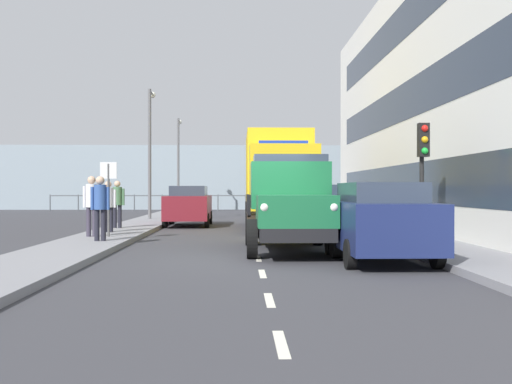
# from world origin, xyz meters

# --- Properties ---
(ground_plane) EXTENTS (80.00, 80.00, 0.00)m
(ground_plane) POSITION_xyz_m (0.00, -9.29, 0.00)
(ground_plane) COLOR #38383D
(sidewalk_left) EXTENTS (2.05, 41.90, 0.15)m
(sidewalk_left) POSITION_xyz_m (-4.60, -9.29, 0.07)
(sidewalk_left) COLOR gray
(sidewalk_left) RESTS_ON ground_plane
(sidewalk_right) EXTENTS (2.05, 41.90, 0.15)m
(sidewalk_right) POSITION_xyz_m (4.60, -9.29, 0.07)
(sidewalk_right) COLOR gray
(sidewalk_right) RESTS_ON ground_plane
(road_centreline_markings) EXTENTS (0.12, 38.84, 0.01)m
(road_centreline_markings) POSITION_xyz_m (0.00, -9.34, 0.00)
(road_centreline_markings) COLOR silver
(road_centreline_markings) RESTS_ON ground_plane
(sea_horizon) EXTENTS (80.00, 0.80, 5.00)m
(sea_horizon) POSITION_xyz_m (0.00, -33.24, 2.50)
(sea_horizon) COLOR #84939E
(sea_horizon) RESTS_ON ground_plane
(seawall_railing) EXTENTS (28.08, 0.08, 1.20)m
(seawall_railing) POSITION_xyz_m (-0.00, -29.64, 0.92)
(seawall_railing) COLOR #4C5156
(seawall_railing) RESTS_ON ground_plane
(truck_vintage_green) EXTENTS (2.17, 5.64, 2.43)m
(truck_vintage_green) POSITION_xyz_m (-0.82, -1.52, 1.18)
(truck_vintage_green) COLOR black
(truck_vintage_green) RESTS_ON ground_plane
(lorry_cargo_yellow) EXTENTS (2.58, 8.20, 3.87)m
(lorry_cargo_yellow) POSITION_xyz_m (-1.12, -10.60, 2.08)
(lorry_cargo_yellow) COLOR gold
(lorry_cargo_yellow) RESTS_ON ground_plane
(car_navy_kerbside_near) EXTENTS (1.92, 4.26, 1.72)m
(car_navy_kerbside_near) POSITION_xyz_m (-2.62, 0.36, 0.90)
(car_navy_kerbside_near) COLOR navy
(car_navy_kerbside_near) RESTS_ON ground_plane
(car_teal_kerbside_1) EXTENTS (1.85, 3.84, 1.72)m
(car_teal_kerbside_1) POSITION_xyz_m (-2.62, -5.68, 0.89)
(car_teal_kerbside_1) COLOR #1E6670
(car_teal_kerbside_1) RESTS_ON ground_plane
(car_silver_kerbside_2) EXTENTS (1.77, 3.86, 1.72)m
(car_silver_kerbside_2) POSITION_xyz_m (-2.62, -11.19, 0.89)
(car_silver_kerbside_2) COLOR #B7BABF
(car_silver_kerbside_2) RESTS_ON ground_plane
(car_maroon_oppositeside_0) EXTENTS (1.89, 4.05, 1.72)m
(car_maroon_oppositeside_0) POSITION_xyz_m (2.62, -12.34, 0.90)
(car_maroon_oppositeside_0) COLOR maroon
(car_maroon_oppositeside_0) RESTS_ON ground_plane
(pedestrian_by_lamp) EXTENTS (0.53, 0.34, 1.79)m
(pedestrian_by_lamp) POSITION_xyz_m (4.29, -3.25, 1.21)
(pedestrian_by_lamp) COLOR black
(pedestrian_by_lamp) RESTS_ON sidewalk_right
(pedestrian_near_railing) EXTENTS (0.53, 0.34, 1.83)m
(pedestrian_near_railing) POSITION_xyz_m (4.90, -4.77, 1.23)
(pedestrian_near_railing) COLOR #383342
(pedestrian_near_railing) RESTS_ON sidewalk_right
(pedestrian_strolling) EXTENTS (0.53, 0.34, 1.70)m
(pedestrian_strolling) POSITION_xyz_m (4.81, -6.64, 1.15)
(pedestrian_strolling) COLOR black
(pedestrian_strolling) RESTS_ON sidewalk_right
(pedestrian_with_bag) EXTENTS (0.53, 0.34, 1.74)m
(pedestrian_with_bag) POSITION_xyz_m (4.95, -8.79, 1.18)
(pedestrian_with_bag) COLOR black
(pedestrian_with_bag) RESTS_ON sidewalk_right
(traffic_light_near) EXTENTS (0.28, 0.41, 3.20)m
(traffic_light_near) POSITION_xyz_m (-4.50, -2.53, 2.47)
(traffic_light_near) COLOR black
(traffic_light_near) RESTS_ON sidewalk_left
(lamp_post_promenade) EXTENTS (0.32, 1.14, 6.29)m
(lamp_post_promenade) POSITION_xyz_m (4.78, -15.75, 3.91)
(lamp_post_promenade) COLOR #59595B
(lamp_post_promenade) RESTS_ON sidewalk_right
(lamp_post_far) EXTENTS (0.32, 1.14, 6.17)m
(lamp_post_far) POSITION_xyz_m (4.53, -26.69, 3.85)
(lamp_post_far) COLOR #59595B
(lamp_post_far) RESTS_ON sidewalk_right
(street_sign) EXTENTS (0.50, 0.07, 2.25)m
(street_sign) POSITION_xyz_m (4.39, -4.75, 1.68)
(street_sign) COLOR #4C4C4C
(street_sign) RESTS_ON sidewalk_right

